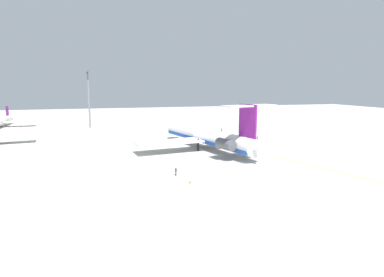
# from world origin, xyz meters

# --- Properties ---
(ground) EXTENTS (335.86, 335.86, 0.00)m
(ground) POSITION_xyz_m (0.00, 0.00, 0.00)
(ground) COLOR #B7B5AD
(main_jetliner) EXTENTS (43.68, 39.05, 12.89)m
(main_jetliner) POSITION_xyz_m (-1.05, 11.85, 3.51)
(main_jetliner) COLOR white
(main_jetliner) RESTS_ON ground
(airliner_far_right) EXTENTS (26.53, 26.12, 7.97)m
(airliner_far_right) POSITION_xyz_m (65.55, 79.20, 2.35)
(airliner_far_right) COLOR silver
(airliner_far_right) RESTS_ON ground
(ground_crew_near_nose) EXTENTS (0.44, 0.27, 1.71)m
(ground_crew_near_nose) POSITION_xyz_m (12.72, -9.67, 1.09)
(ground_crew_near_nose) COLOR black
(ground_crew_near_nose) RESTS_ON ground
(ground_crew_near_tail) EXTENTS (0.30, 0.38, 1.79)m
(ground_crew_near_tail) POSITION_xyz_m (25.90, -2.15, 1.13)
(ground_crew_near_tail) COLOR black
(ground_crew_near_tail) RESTS_ON ground
(ground_crew_portside) EXTENTS (0.28, 0.35, 1.67)m
(ground_crew_portside) POSITION_xyz_m (-22.92, 25.87, 1.05)
(ground_crew_portside) COLOR black
(ground_crew_portside) RESTS_ON ground
(safety_cone_nose) EXTENTS (0.40, 0.40, 0.55)m
(safety_cone_nose) POSITION_xyz_m (27.70, 2.48, 0.28)
(safety_cone_nose) COLOR #EA590F
(safety_cone_nose) RESTS_ON ground
(safety_cone_wingtip) EXTENTS (0.40, 0.40, 0.55)m
(safety_cone_wingtip) POSITION_xyz_m (-28.23, 24.56, 0.28)
(safety_cone_wingtip) COLOR #EA590F
(safety_cone_wingtip) RESTS_ON ground
(taxiway_centreline) EXTENTS (105.08, 33.16, 0.01)m
(taxiway_centreline) POSITION_xyz_m (0.15, 3.51, 0.00)
(taxiway_centreline) COLOR gold
(taxiway_centreline) RESTS_ON ground
(light_mast) EXTENTS (4.00, 0.70, 22.54)m
(light_mast) POSITION_xyz_m (54.59, 43.76, 12.46)
(light_mast) COLOR slate
(light_mast) RESTS_ON ground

